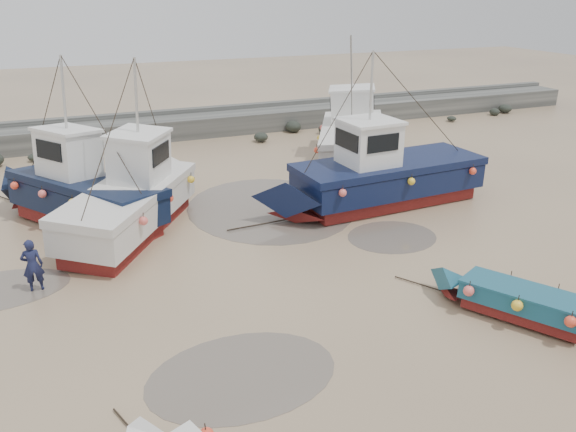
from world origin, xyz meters
name	(u,v)px	position (x,y,z in m)	size (l,w,h in m)	color
ground	(319,327)	(0.00, 0.00, 0.00)	(120.00, 120.00, 0.00)	tan
seawall	(165,128)	(0.05, 21.99, 0.63)	(60.00, 4.92, 1.50)	slate
puddle_a	(242,374)	(-2.52, -1.13, 0.00)	(4.57, 4.57, 0.01)	#62584D
puddle_b	(392,237)	(4.96, 4.34, 0.00)	(3.33, 3.33, 0.01)	#62584D
puddle_d	(270,207)	(1.84, 8.78, 0.00)	(6.74, 6.74, 0.01)	#62584D
dinghy_2	(510,296)	(5.18, -1.36, 0.56)	(3.54, 5.08, 1.43)	maroon
cabin_boat_0	(73,190)	(-5.59, 10.00, 1.36)	(6.48, 8.53, 6.22)	maroon
cabin_boat_1	(135,195)	(-3.49, 8.63, 1.34)	(6.63, 9.13, 6.22)	maroon
cabin_boat_2	(376,175)	(5.99, 7.40, 1.31)	(11.19, 3.62, 6.22)	maroon
cabin_boat_3	(354,133)	(8.62, 14.13, 1.32)	(6.90, 10.13, 6.22)	maroon
person	(37,290)	(-7.03, 5.01, 0.00)	(0.60, 0.40, 1.66)	#181C3D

